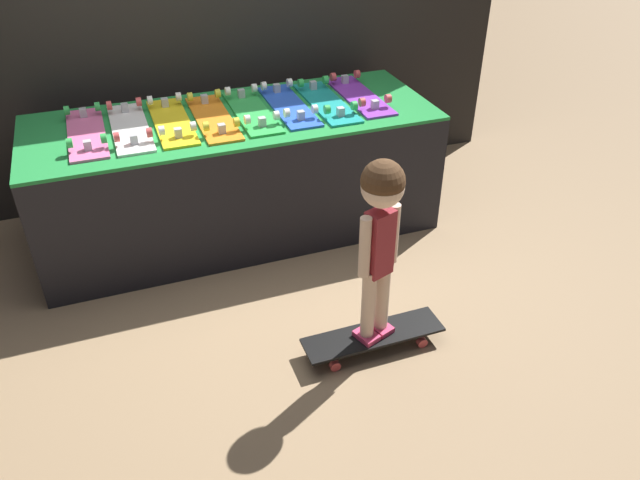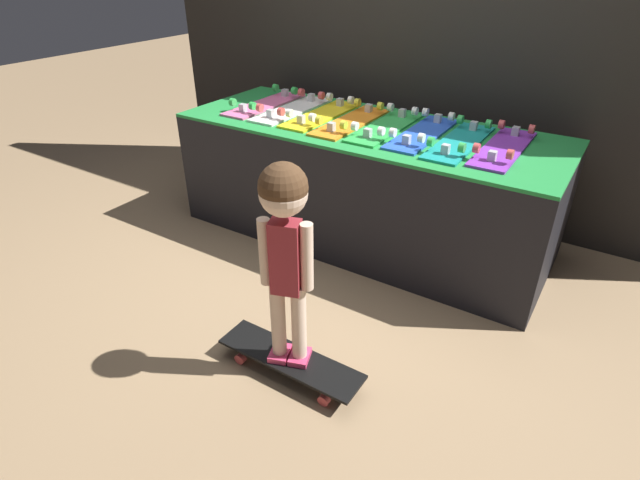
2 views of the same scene
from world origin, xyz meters
The scene contains 13 objects.
ground_plane centered at (0.00, 0.00, 0.00)m, with size 16.00×16.00×0.00m, color #9E7F5B.
back_wall centered at (0.00, 1.23, 1.15)m, with size 4.30×0.10×2.31m.
display_rack centered at (0.00, 0.54, 0.39)m, with size 2.42×0.92×0.78m.
skateboard_pink_on_rack centered at (-0.83, 0.57, 0.79)m, with size 0.20×0.72×0.09m.
skateboard_white_on_rack centered at (-0.59, 0.56, 0.79)m, with size 0.20×0.72×0.09m.
skateboard_yellow_on_rack centered at (-0.36, 0.56, 0.79)m, with size 0.20×0.72×0.09m.
skateboard_orange_on_rack centered at (-0.12, 0.53, 0.79)m, with size 0.20×0.72×0.09m.
skateboard_green_on_rack centered at (0.12, 0.55, 0.79)m, with size 0.20×0.72×0.09m.
skateboard_blue_on_rack centered at (0.36, 0.56, 0.79)m, with size 0.20×0.72×0.09m.
skateboard_teal_on_rack centered at (0.59, 0.53, 0.79)m, with size 0.20×0.72×0.09m.
skateboard_purple_on_rack centered at (0.83, 0.57, 0.79)m, with size 0.20×0.72×0.09m.
skateboard_on_floor centered at (0.34, -0.81, 0.07)m, with size 0.72×0.19×0.09m.
child centered at (0.34, -0.81, 0.77)m, with size 0.22×0.20×0.97m.
Camera 2 is at (1.39, -2.19, 1.74)m, focal length 28.00 mm.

